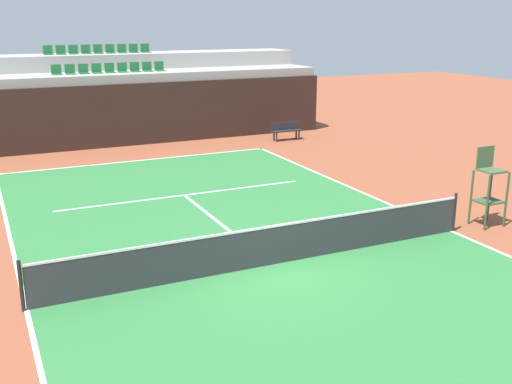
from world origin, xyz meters
name	(u,v)px	position (x,y,z in m)	size (l,w,h in m)	color
ground_plane	(272,265)	(0.00, 0.00, 0.00)	(80.00, 80.00, 0.00)	brown
court_surface	(272,265)	(0.00, 0.00, 0.01)	(11.00, 24.00, 0.01)	#2D7238
baseline_far	(140,160)	(0.00, 11.95, 0.01)	(11.00, 0.10, 0.00)	white
sideline_left	(27,310)	(-5.45, 0.00, 0.01)	(0.10, 24.00, 0.00)	white
sideline_right	(451,231)	(5.45, 0.00, 0.01)	(0.10, 24.00, 0.00)	white
service_line_far	(184,195)	(0.00, 6.40, 0.01)	(8.26, 0.10, 0.00)	white
centre_service_line	(221,224)	(0.00, 3.20, 0.01)	(0.10, 6.40, 0.00)	white
back_wall	(120,115)	(0.00, 15.20, 1.39)	(20.17, 0.30, 2.77)	black
stands_tier_lower	(113,107)	(0.00, 16.55, 1.58)	(20.17, 2.40, 3.16)	#9E9E99
stands_tier_upper	(102,94)	(0.00, 18.95, 1.95)	(20.17, 2.40, 3.89)	#9E9E99
seating_row_lower	(110,70)	(0.00, 16.65, 3.28)	(5.15, 0.44, 0.44)	#1E6633
seating_row_upper	(98,51)	(0.00, 19.05, 4.02)	(5.15, 0.44, 0.44)	#1E6633
tennis_net	(272,245)	(0.00, 0.00, 0.51)	(11.08, 0.08, 1.07)	black
umpire_chair	(489,184)	(6.70, 0.06, 1.19)	(0.76, 0.66, 2.20)	#334C2D
player_bench	(286,129)	(7.39, 13.28, 0.51)	(1.50, 0.40, 0.85)	#232328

